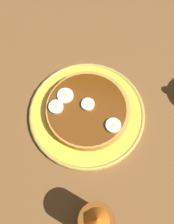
# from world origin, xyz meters

# --- Properties ---
(ground_plane) EXTENTS (1.40, 1.40, 0.03)m
(ground_plane) POSITION_xyz_m (0.00, 0.00, -0.01)
(ground_plane) COLOR brown
(plate) EXTENTS (0.25, 0.25, 0.02)m
(plate) POSITION_xyz_m (0.00, 0.00, 0.01)
(plate) COLOR yellow
(plate) RESTS_ON ground_plane
(pancake_stack) EXTENTS (0.18, 0.18, 0.03)m
(pancake_stack) POSITION_xyz_m (-0.00, -0.00, 0.03)
(pancake_stack) COLOR #BB7D3B
(pancake_stack) RESTS_ON plate
(banana_slice_0) EXTENTS (0.03, 0.03, 0.01)m
(banana_slice_0) POSITION_xyz_m (0.00, -0.01, 0.04)
(banana_slice_0) COLOR #ECF3C3
(banana_slice_0) RESTS_ON pancake_stack
(banana_slice_1) EXTENTS (0.03, 0.03, 0.01)m
(banana_slice_1) POSITION_xyz_m (-0.06, 0.02, 0.04)
(banana_slice_1) COLOR #F4F4B4
(banana_slice_1) RESTS_ON pancake_stack
(banana_slice_2) EXTENTS (0.03, 0.03, 0.01)m
(banana_slice_2) POSITION_xyz_m (0.06, 0.02, 0.04)
(banana_slice_2) COLOR beige
(banana_slice_2) RESTS_ON pancake_stack
(banana_slice_3) EXTENTS (0.03, 0.03, 0.01)m
(banana_slice_3) POSITION_xyz_m (0.05, -0.01, 0.04)
(banana_slice_3) COLOR #F8F1B7
(banana_slice_3) RESTS_ON pancake_stack
(syrup_bottle) EXTENTS (0.06, 0.06, 0.15)m
(syrup_bottle) POSITION_xyz_m (-0.07, 0.21, 0.07)
(syrup_bottle) COLOR brown
(syrup_bottle) RESTS_ON ground_plane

